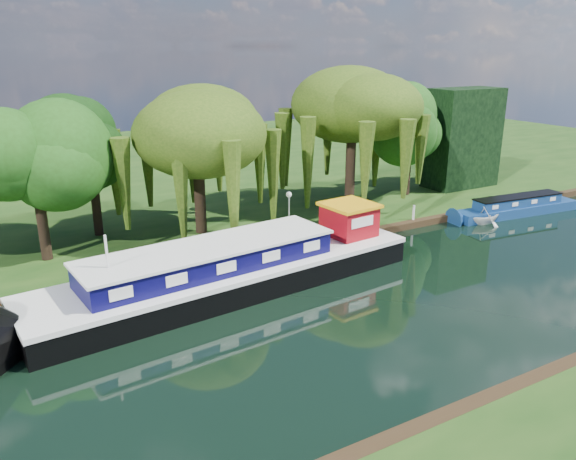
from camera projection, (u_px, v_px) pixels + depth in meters
ground at (389, 301)px, 26.92m from camera, size 120.00×120.00×0.00m
far_bank at (165, 169)px, 54.89m from camera, size 120.00×52.00×0.45m
dutch_barge at (234, 269)px, 27.91m from camera, size 20.37×6.47×4.23m
narrowboat at (517, 207)px, 40.55m from camera, size 10.46×2.78×1.51m
red_dinghy at (25, 320)px, 24.97m from camera, size 3.70×3.08×0.66m
white_cruiser at (484, 224)px, 38.62m from camera, size 2.72×2.42×1.31m
willow_left at (197, 134)px, 33.53m from camera, size 7.12×7.12×8.53m
willow_right at (352, 116)px, 38.67m from camera, size 7.40×7.40×9.01m
tree_far_left at (33, 157)px, 29.21m from camera, size 5.12×5.12×8.25m
tree_far_mid at (90, 148)px, 33.29m from camera, size 4.80×4.80×7.86m
tree_far_right at (410, 129)px, 42.95m from camera, size 4.55×4.55×7.45m
conifer_hedge at (463, 138)px, 46.04m from camera, size 6.00×3.00×8.00m
lamppost at (289, 201)px, 35.06m from camera, size 0.36×0.36×2.56m
mooring_posts at (292, 235)px, 33.31m from camera, size 19.16×0.16×1.00m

